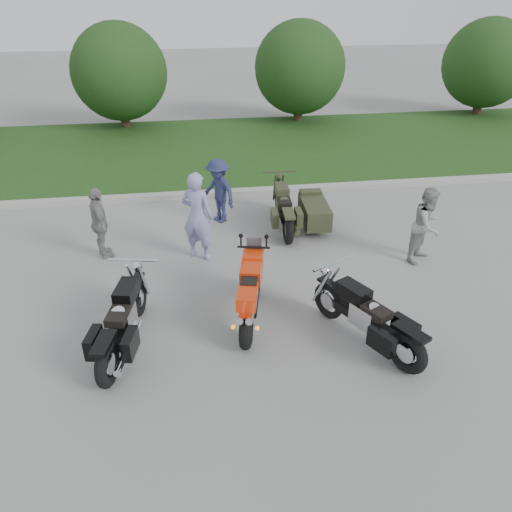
{
  "coord_description": "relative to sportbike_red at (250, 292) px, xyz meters",
  "views": [
    {
      "loc": [
        -0.8,
        -6.95,
        5.28
      ],
      "look_at": [
        0.39,
        1.02,
        0.8
      ],
      "focal_mm": 35.0,
      "sensor_mm": 36.0,
      "label": 1
    }
  ],
  "objects": [
    {
      "name": "person_denim",
      "position": [
        -0.19,
        4.23,
        0.19
      ],
      "size": [
        1.09,
        1.17,
        1.59
      ],
      "primitive_type": "imported",
      "rotation": [
        0.0,
        0.0,
        -0.92
      ],
      "color": "navy",
      "rests_on": "ground"
    },
    {
      "name": "cruiser_sidecar",
      "position": [
        1.73,
        3.53,
        -0.16
      ],
      "size": [
        1.26,
        2.44,
        0.94
      ],
      "rotation": [
        0.0,
        0.0,
        -0.06
      ],
      "color": "black",
      "rests_on": "ground"
    },
    {
      "name": "tree_mid_left",
      "position": [
        -3.15,
        13.36,
        1.59
      ],
      "size": [
        3.6,
        3.6,
        4.0
      ],
      "color": "#3F2B1C",
      "rests_on": "ground"
    },
    {
      "name": "grass_strip",
      "position": [
        -0.15,
        10.01,
        -0.53
      ],
      "size": [
        60.0,
        8.0,
        0.14
      ],
      "primitive_type": "cube",
      "color": "#2C531C",
      "rests_on": "ground"
    },
    {
      "name": "curb",
      "position": [
        -0.15,
        5.86,
        -0.53
      ],
      "size": [
        60.0,
        0.3,
        0.15
      ],
      "primitive_type": "cube",
      "color": "#A19F98",
      "rests_on": "ground"
    },
    {
      "name": "tree_mid_right",
      "position": [
        3.85,
        13.36,
        1.59
      ],
      "size": [
        3.6,
        3.6,
        4.0
      ],
      "color": "#3F2B1C",
      "rests_on": "ground"
    },
    {
      "name": "cruiser_right",
      "position": [
        1.83,
        -0.94,
        -0.13
      ],
      "size": [
        1.26,
        2.22,
        0.93
      ],
      "rotation": [
        0.0,
        0.0,
        0.48
      ],
      "color": "black",
      "rests_on": "ground"
    },
    {
      "name": "person_back",
      "position": [
        -2.81,
        2.78,
        0.18
      ],
      "size": [
        0.68,
        1.0,
        1.57
      ],
      "primitive_type": "imported",
      "rotation": [
        0.0,
        0.0,
        1.92
      ],
      "color": "gray",
      "rests_on": "ground"
    },
    {
      "name": "ground",
      "position": [
        -0.15,
        -0.14,
        -0.6
      ],
      "size": [
        80.0,
        80.0,
        0.0
      ],
      "primitive_type": "plane",
      "color": "#979791",
      "rests_on": "ground"
    },
    {
      "name": "person_grey",
      "position": [
        3.95,
        1.65,
        0.21
      ],
      "size": [
        1.0,
        0.97,
        1.62
      ],
      "primitive_type": "imported",
      "rotation": [
        0.0,
        0.0,
        0.69
      ],
      "color": "#969792",
      "rests_on": "ground"
    },
    {
      "name": "cruiser_left",
      "position": [
        -2.11,
        -0.47,
        -0.12
      ],
      "size": [
        0.66,
        2.45,
        0.95
      ],
      "rotation": [
        0.0,
        0.0,
        -0.2
      ],
      "color": "black",
      "rests_on": "ground"
    },
    {
      "name": "sportbike_red",
      "position": [
        0.0,
        0.0,
        0.0
      ],
      "size": [
        0.71,
        2.13,
        1.02
      ],
      "rotation": [
        0.0,
        0.0,
        -0.23
      ],
      "color": "black",
      "rests_on": "ground"
    },
    {
      "name": "person_stripe",
      "position": [
        -0.77,
        2.46,
        0.36
      ],
      "size": [
        0.84,
        0.74,
        1.92
      ],
      "primitive_type": "imported",
      "rotation": [
        0.0,
        0.0,
        2.63
      ],
      "color": "#8E8DC1",
      "rests_on": "ground"
    },
    {
      "name": "tree_far_right",
      "position": [
        11.85,
        13.36,
        1.59
      ],
      "size": [
        3.6,
        3.6,
        4.0
      ],
      "color": "#3F2B1C",
      "rests_on": "ground"
    }
  ]
}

